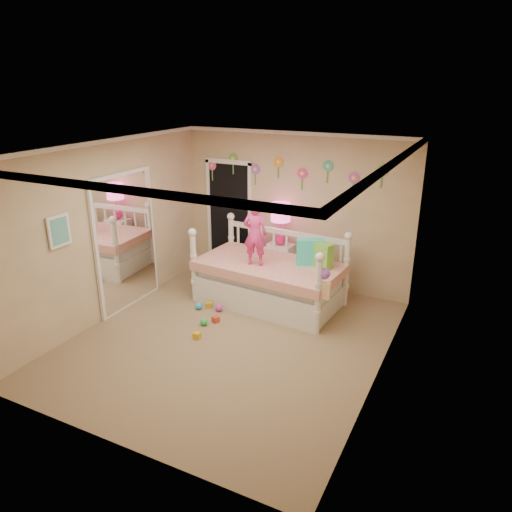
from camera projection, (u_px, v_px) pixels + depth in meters
The scene contains 18 objects.
floor at pixel (230, 340), 6.62m from camera, with size 4.00×4.50×0.01m, color #7F684C.
ceiling at pixel (226, 148), 5.72m from camera, with size 4.00×4.50×0.01m, color white.
back_wall at pixel (294, 211), 8.06m from camera, with size 4.00×0.01×2.60m, color tan.
left_wall at pixel (109, 231), 7.00m from camera, with size 0.01×4.50×2.60m, color tan.
right_wall at pixel (385, 278), 5.34m from camera, with size 0.01×4.50×2.60m, color tan.
crown_molding at pixel (226, 151), 5.73m from camera, with size 4.00×4.50×0.06m, color white, non-canonical shape.
daybed at pixel (269, 267), 7.53m from camera, with size 2.27×1.22×1.23m, color white, non-canonical shape.
pillow_turquoise at pixel (310, 252), 7.35m from camera, with size 0.41×0.14×0.41m, color #29CECF.
pillow_lime at pixel (320, 254), 7.28m from camera, with size 0.41×0.15×0.39m, color #71C43C.
child at pixel (255, 234), 7.25m from camera, with size 0.36×0.24×0.99m, color #F63791.
nightstand at pixel (280, 265), 8.27m from camera, with size 0.44×0.34×0.74m, color white.
table_lamp at pixel (281, 217), 7.98m from camera, with size 0.33×0.33×0.72m.
closet_doorway at pixel (229, 217), 8.66m from camera, with size 0.90×0.04×2.07m, color black.
flower_decals at pixel (290, 172), 7.87m from camera, with size 3.40×0.02×0.50m, color #B2668C, non-canonical shape.
mirror_closet at pixel (126, 241), 7.33m from camera, with size 0.07×1.30×2.10m, color white.
wall_picture at pixel (59, 231), 6.15m from camera, with size 0.05×0.34×0.42m, color white.
hanging_bag at pixel (323, 284), 6.54m from camera, with size 0.20×0.16×0.36m, color beige, non-canonical shape.
toy_scatter at pixel (189, 322), 6.99m from camera, with size 0.80×1.30×0.11m, color #996666, non-canonical shape.
Camera 1 is at (2.90, -5.05, 3.37)m, focal length 33.79 mm.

